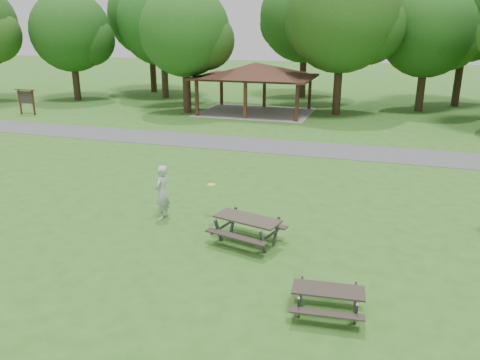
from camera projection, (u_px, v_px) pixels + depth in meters
The scene contains 16 objects.
ground at pixel (163, 264), 13.04m from camera, with size 160.00×160.00×0.00m, color #2B5E1B.
asphalt_path at pixel (277, 146), 25.73m from camera, with size 120.00×3.20×0.02m, color #48494B.
pavilion at pixel (256, 72), 34.98m from camera, with size 8.60×7.01×3.76m.
notice_board at pixel (26, 97), 34.61m from camera, with size 1.60×0.30×1.88m.
tree_row_b at pixel (72, 34), 40.33m from camera, with size 7.14×6.80×9.28m.
tree_row_c at pixel (163, 24), 41.25m from camera, with size 8.19×7.80×10.67m.
tree_row_d at pixel (186, 34), 34.18m from camera, with size 6.93×6.60×9.27m.
tree_row_e at pixel (343, 19), 33.02m from camera, with size 8.40×8.00×11.02m.
tree_row_f at pixel (429, 33), 34.79m from camera, with size 7.35×7.00×9.55m.
tree_deep_a at pixel (151, 17), 45.08m from camera, with size 8.40×8.00×11.38m.
tree_deep_b at pixel (306, 19), 41.37m from camera, with size 8.40×8.00×11.13m.
tree_deep_c at pixel (469, 11), 36.61m from camera, with size 8.82×8.40×11.90m.
picnic_table_middle at pixel (247, 224), 14.06m from camera, with size 2.33×2.04×0.87m.
picnic_table_far at pixel (328, 295), 10.56m from camera, with size 1.73×1.44×0.70m.
frisbee_in_flight at pixel (211, 185), 15.49m from camera, with size 0.34×0.34×0.02m.
frisbee_thrower at pixel (162, 192), 15.84m from camera, with size 0.69×0.45×1.89m, color #AFAFB2.
Camera 1 is at (5.52, -10.49, 6.30)m, focal length 35.00 mm.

